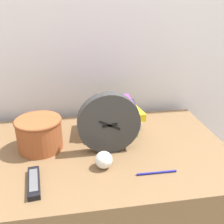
{
  "coord_description": "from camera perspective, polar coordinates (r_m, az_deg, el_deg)",
  "views": [
    {
      "loc": [
        -0.05,
        -0.61,
        1.34
      ],
      "look_at": [
        0.12,
        0.41,
        0.89
      ],
      "focal_mm": 42.0,
      "sensor_mm": 36.0,
      "label": 1
    }
  ],
  "objects": [
    {
      "name": "desk",
      "position": [
        1.37,
        -4.71,
        -21.62
      ],
      "size": [
        1.21,
        0.7,
        0.74
      ],
      "color": "brown",
      "rests_on": "ground_plane"
    },
    {
      "name": "basket",
      "position": [
        1.15,
        -15.53,
        -4.4
      ],
      "size": [
        0.2,
        0.2,
        0.14
      ],
      "color": "#994C28",
      "rests_on": "desk"
    },
    {
      "name": "tv_remote",
      "position": [
        0.98,
        -16.65,
        -14.45
      ],
      "size": [
        0.06,
        0.17,
        0.02
      ],
      "color": "black",
      "rests_on": "desk"
    },
    {
      "name": "book_stack",
      "position": [
        1.23,
        0.55,
        -0.92
      ],
      "size": [
        0.28,
        0.2,
        0.16
      ],
      "color": "green",
      "rests_on": "desk"
    },
    {
      "name": "wall_back",
      "position": [
        1.39,
        -7.49,
        17.7
      ],
      "size": [
        6.0,
        0.04,
        2.4
      ],
      "color": "silver",
      "rests_on": "ground_plane"
    },
    {
      "name": "pen",
      "position": [
        1.01,
        9.69,
        -12.89
      ],
      "size": [
        0.15,
        0.01,
        0.01
      ],
      "color": "navy",
      "rests_on": "desk"
    },
    {
      "name": "desk_clock",
      "position": [
        1.06,
        -0.67,
        -2.46
      ],
      "size": [
        0.26,
        0.05,
        0.26
      ],
      "color": "#333333",
      "rests_on": "desk"
    },
    {
      "name": "crumpled_paper_ball",
      "position": [
        1.01,
        -1.81,
        -10.39
      ],
      "size": [
        0.07,
        0.07,
        0.07
      ],
      "color": "white",
      "rests_on": "desk"
    }
  ]
}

